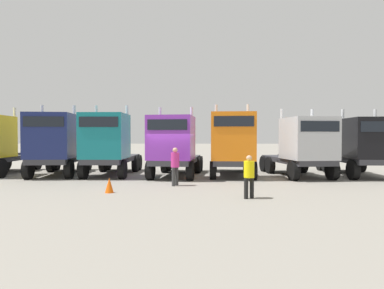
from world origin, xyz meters
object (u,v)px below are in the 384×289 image
Objects in this scene: semi_truck_orange at (232,145)px; visitor_with_camera at (175,164)px; traffic_cone_near at (109,185)px; semi_truck_navy at (55,144)px; visitor_in_hivis at (249,174)px; semi_truck_teal at (108,144)px; semi_truck_purple at (174,146)px; semi_truck_black at (363,147)px; semi_truck_silver at (303,146)px.

semi_truck_orange reaches higher than visitor_with_camera.
visitor_with_camera is at bearing 37.91° from traffic_cone_near.
semi_truck_navy reaches higher than visitor_in_hivis.
semi_truck_teal is 0.99× the size of semi_truck_purple.
semi_truck_teal is at bearing 85.12° from semi_truck_navy.
semi_truck_black reaches higher than visitor_with_camera.
semi_truck_purple is at bearing -81.36° from semi_truck_orange.
semi_truck_purple is 3.43× the size of visitor_with_camera.
visitor_in_hivis is (-7.62, -6.71, -0.84)m from semi_truck_black.
semi_truck_orange reaches higher than semi_truck_silver.
visitor_with_camera is at bearing -38.73° from semi_truck_orange.
visitor_in_hivis is 2.60× the size of traffic_cone_near.
visitor_with_camera is 2.89× the size of traffic_cone_near.
visitor_with_camera is at bearing 49.48° from semi_truck_teal.
semi_truck_orange is at bearing -87.84° from semi_truck_black.
traffic_cone_near is (-13.28, -5.60, -1.47)m from semi_truck_black.
semi_truck_black reaches higher than visitor_in_hivis.
semi_truck_teal is at bearing 106.43° from traffic_cone_near.
semi_truck_silver is 7.88m from visitor_with_camera.
semi_truck_teal is 9.96m from visitor_in_hivis.
semi_truck_orange is (7.32, -0.16, -0.03)m from semi_truck_teal.
semi_truck_navy reaches higher than semi_truck_silver.
visitor_in_hivis is at bearing 46.98° from semi_truck_teal.
semi_truck_teal is 9.79× the size of traffic_cone_near.
semi_truck_orange is at bearing 101.32° from semi_truck_purple.
semi_truck_teal is 11.38m from semi_truck_silver.
semi_truck_silver reaches higher than visitor_with_camera.
semi_truck_teal is 0.99× the size of semi_truck_black.
semi_truck_black is at bearing 98.54° from semi_truck_purple.
semi_truck_purple is 3.20m from visitor_with_camera.
traffic_cone_near is (4.80, -5.45, -1.61)m from semi_truck_navy.
semi_truck_purple is 0.99× the size of semi_truck_orange.
semi_truck_silver is at bearing 115.60° from visitor_in_hivis.
semi_truck_orange reaches higher than semi_truck_teal.
semi_truck_navy is 12.38m from visitor_in_hivis.
semi_truck_silver reaches higher than traffic_cone_near.
semi_truck_navy reaches higher than semi_truck_teal.
semi_truck_navy is 1.03× the size of semi_truck_teal.
semi_truck_navy is at bearing -88.65° from semi_truck_black.
visitor_with_camera is (7.40, -3.43, -0.86)m from semi_truck_navy.
semi_truck_navy reaches higher than visitor_with_camera.
semi_truck_navy is at bearing -98.73° from semi_truck_silver.
semi_truck_teal is 14.93m from semi_truck_black.
semi_truck_black is 9.92× the size of traffic_cone_near.
semi_truck_silver is 9.79× the size of traffic_cone_near.
visitor_in_hivis is (3.38, -6.22, -0.87)m from semi_truck_purple.
semi_truck_black is at bearing 89.52° from semi_truck_teal.
semi_truck_silver is at bearing 28.51° from traffic_cone_near.
visitor_in_hivis is at bearing -40.54° from semi_truck_silver.
semi_truck_orange is at bearing 88.24° from semi_truck_teal.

